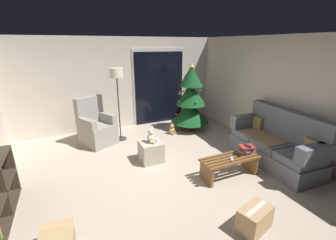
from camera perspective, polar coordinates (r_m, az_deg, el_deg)
name	(u,v)px	position (r m, az deg, el deg)	size (l,w,h in m)	color
ground_plane	(164,179)	(4.24, -1.06, -14.48)	(7.00, 7.00, 0.00)	#B2A38E
wall_back	(120,84)	(6.57, -11.89, 8.86)	(5.72, 0.12, 2.50)	beige
wall_right	(287,97)	(5.47, 27.66, 5.23)	(0.12, 6.00, 2.50)	beige
patio_door_frame	(159,87)	(6.86, -2.23, 8.37)	(1.60, 0.02, 2.20)	silver
patio_door_glass	(159,88)	(6.86, -2.16, 7.93)	(1.50, 0.02, 2.10)	black
couch	(276,144)	(5.09, 25.52, -5.44)	(0.91, 1.99, 1.08)	slate
coffee_table	(230,164)	(4.33, 15.18, -10.53)	(1.10, 0.40, 0.38)	brown
remote_silver	(232,159)	(4.21, 15.69, -9.37)	(0.04, 0.16, 0.02)	#ADADB2
remote_black	(237,154)	(4.39, 16.82, -8.26)	(0.04, 0.16, 0.02)	black
book_stack	(247,149)	(4.51, 19.17, -6.94)	(0.31, 0.25, 0.14)	#B79333
cell_phone	(248,146)	(4.46, 19.30, -6.17)	(0.07, 0.14, 0.01)	black
christmas_tree	(191,101)	(6.30, 5.68, 4.84)	(1.06, 1.06, 1.85)	#4C1E19
armchair	(96,128)	(5.72, -17.50, -1.87)	(0.92, 0.93, 1.13)	gray
floor_lamp	(117,80)	(5.56, -12.69, 9.75)	(0.32, 0.32, 1.78)	#2D2D30
ottoman	(151,151)	(4.74, -4.27, -7.86)	(0.44, 0.44, 0.42)	#B2A893
teddy_bear_cream	(151,137)	(4.60, -4.25, -4.19)	(0.21, 0.21, 0.29)	beige
teddy_bear_honey_by_tree	(172,130)	(6.13, 1.03, -2.42)	(0.21, 0.21, 0.29)	tan
cardboard_box_taped_mid_floor	(255,219)	(3.40, 20.87, -22.11)	(0.52, 0.39, 0.33)	tan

